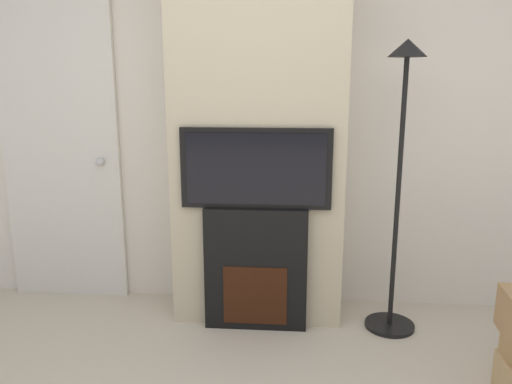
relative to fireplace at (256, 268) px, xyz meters
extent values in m
cube|color=silver|center=(0.00, 0.44, 0.96)|extent=(6.00, 0.06, 2.70)
cube|color=beige|center=(0.00, 0.21, 0.96)|extent=(1.08, 0.41, 2.70)
cube|color=black|center=(0.00, 0.00, 0.00)|extent=(0.64, 0.14, 0.79)
cube|color=#33160A|center=(0.00, -0.07, -0.15)|extent=(0.40, 0.01, 0.38)
cube|color=black|center=(0.00, 0.00, 0.64)|extent=(0.91, 0.06, 0.49)
cube|color=black|center=(0.00, -0.03, 0.64)|extent=(0.84, 0.01, 0.43)
cylinder|color=black|center=(0.86, 0.04, -0.38)|extent=(0.31, 0.31, 0.03)
cylinder|color=black|center=(0.86, 0.04, 0.46)|extent=(0.03, 0.03, 1.65)
cone|color=black|center=(0.86, 0.04, 1.34)|extent=(0.22, 0.22, 0.10)
cube|color=silver|center=(-1.40, 0.39, 0.65)|extent=(0.84, 0.04, 2.08)
sphere|color=silver|center=(-1.11, 0.35, 0.61)|extent=(0.06, 0.06, 0.06)
camera|label=1|loc=(0.23, -2.94, 1.18)|focal=35.00mm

